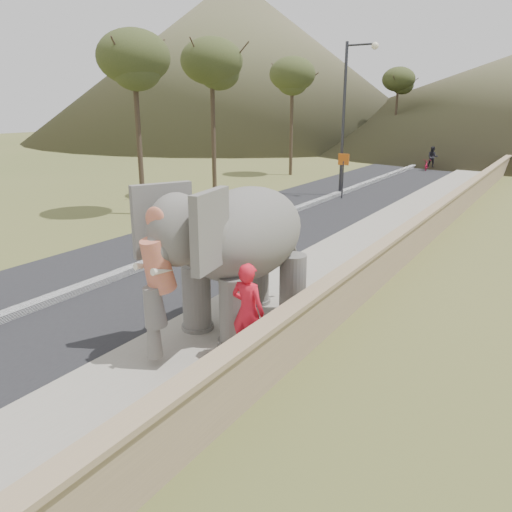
{
  "coord_description": "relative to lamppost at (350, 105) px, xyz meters",
  "views": [
    {
      "loc": [
        5.74,
        -9.2,
        4.88
      ],
      "look_at": [
        0.2,
        -0.34,
        1.7
      ],
      "focal_mm": 35.0,
      "sensor_mm": 36.0,
      "label": 1
    }
  ],
  "objects": [
    {
      "name": "walkway",
      "position": [
        4.69,
        -6.83,
        -4.8
      ],
      "size": [
        3.0,
        120.0,
        0.15
      ],
      "primitive_type": "cube",
      "color": "#9E9687",
      "rests_on": "ground"
    },
    {
      "name": "parapet",
      "position": [
        6.34,
        -6.83,
        -4.32
      ],
      "size": [
        0.3,
        120.0,
        1.1
      ],
      "primitive_type": "cube",
      "color": "tan",
      "rests_on": "ground"
    },
    {
      "name": "median",
      "position": [
        -0.31,
        -6.83,
        -4.76
      ],
      "size": [
        0.35,
        120.0,
        0.22
      ],
      "primitive_type": "cube",
      "color": "black",
      "rests_on": "ground"
    },
    {
      "name": "motorcyclist",
      "position": [
        1.19,
        13.87,
        -4.15
      ],
      "size": [
        1.25,
        1.73,
        1.83
      ],
      "color": "maroon",
      "rests_on": "ground"
    },
    {
      "name": "signboard",
      "position": [
        0.19,
        -0.9,
        -3.23
      ],
      "size": [
        0.6,
        0.08,
        2.4
      ],
      "color": "#2D2D33",
      "rests_on": "ground"
    },
    {
      "name": "elephant_and_man",
      "position": [
        4.71,
        -17.29,
        -3.12
      ],
      "size": [
        2.84,
        4.72,
        3.22
      ],
      "color": "slate",
      "rests_on": "ground"
    },
    {
      "name": "lamppost",
      "position": [
        0.0,
        0.0,
        0.0
      ],
      "size": [
        1.76,
        0.36,
        8.0
      ],
      "color": "#302F35",
      "rests_on": "ground"
    },
    {
      "name": "hill_left",
      "position": [
        -33.31,
        38.17,
        6.13
      ],
      "size": [
        60.0,
        60.0,
        22.0
      ],
      "primitive_type": "cone",
      "color": "brown",
      "rests_on": "ground"
    },
    {
      "name": "road",
      "position": [
        -0.31,
        -6.83,
        -4.86
      ],
      "size": [
        7.0,
        120.0,
        0.03
      ],
      "primitive_type": "cube",
      "color": "black",
      "rests_on": "ground"
    },
    {
      "name": "ground",
      "position": [
        4.69,
        -16.83,
        -4.87
      ],
      "size": [
        160.0,
        160.0,
        0.0
      ],
      "primitive_type": "plane",
      "color": "olive",
      "rests_on": "ground"
    }
  ]
}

